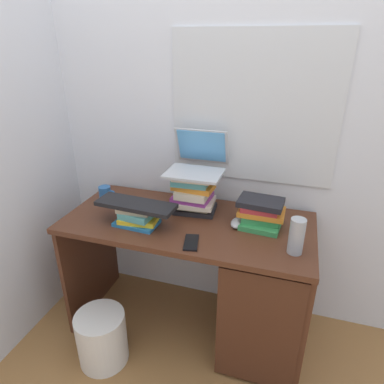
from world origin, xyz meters
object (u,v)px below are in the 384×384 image
object	(u,v)px
laptop	(197,162)
cell_phone	(191,242)
desk	(245,286)
computer_mouse	(237,223)
book_stack_keyboard_riser	(138,216)
wastebasket	(102,338)
book_stack_side	(261,213)
mug	(105,194)
book_stack_tall	(193,194)
keyboard	(136,205)
water_bottle	(297,236)

from	to	relation	value
laptop	cell_phone	world-z (taller)	laptop
desk	computer_mouse	xyz separation A→B (m)	(-0.07, 0.04, 0.36)
book_stack_keyboard_riser	laptop	size ratio (longest dim) A/B	0.76
desk	wastebasket	distance (m)	0.83
book_stack_side	mug	xyz separation A→B (m)	(-0.92, 0.02, -0.03)
book_stack_tall	laptop	size ratio (longest dim) A/B	0.82
desk	cell_phone	xyz separation A→B (m)	(-0.25, -0.18, 0.34)
book_stack_tall	computer_mouse	size ratio (longest dim) A/B	2.40
book_stack_keyboard_riser	computer_mouse	distance (m)	0.52
keyboard	cell_phone	size ratio (longest dim) A/B	3.09
computer_mouse	laptop	bearing A→B (deg)	149.43
desk	mug	xyz separation A→B (m)	(-0.88, 0.10, 0.39)
book_stack_keyboard_riser	wastebasket	world-z (taller)	book_stack_keyboard_riser
book_stack_keyboard_riser	keyboard	distance (m)	0.06
computer_mouse	water_bottle	size ratio (longest dim) A/B	0.60
cell_phone	wastebasket	xyz separation A→B (m)	(-0.46, -0.17, -0.60)
book_stack_keyboard_riser	water_bottle	xyz separation A→B (m)	(0.80, -0.03, 0.04)
book_stack_keyboard_riser	laptop	distance (m)	0.44
cell_phone	computer_mouse	bearing A→B (deg)	40.13
book_stack_tall	wastebasket	xyz separation A→B (m)	(-0.37, -0.49, -0.70)
keyboard	book_stack_side	bearing A→B (deg)	19.41
book_stack_tall	mug	distance (m)	0.54
desk	laptop	size ratio (longest dim) A/B	4.40
book_stack_keyboard_riser	keyboard	world-z (taller)	keyboard
mug	wastebasket	xyz separation A→B (m)	(0.17, -0.45, -0.64)
laptop	cell_phone	xyz separation A→B (m)	(0.09, -0.39, -0.27)
wastebasket	desk	bearing A→B (deg)	26.50
book_stack_keyboard_riser	keyboard	bearing A→B (deg)	-160.64
desk	book_stack_tall	distance (m)	0.58
computer_mouse	water_bottle	distance (m)	0.34
keyboard	wastebasket	distance (m)	0.77
laptop	water_bottle	size ratio (longest dim) A/B	1.76
desk	book_stack_keyboard_riser	xyz separation A→B (m)	(-0.57, -0.09, 0.39)
book_stack_keyboard_riser	cell_phone	size ratio (longest dim) A/B	1.69
book_stack_tall	cell_phone	bearing A→B (deg)	-74.12
desk	keyboard	bearing A→B (deg)	-171.14
desk	book_stack_keyboard_riser	bearing A→B (deg)	-171.23
book_stack_side	computer_mouse	xyz separation A→B (m)	(-0.11, -0.04, -0.06)
book_stack_side	computer_mouse	distance (m)	0.13
book_stack_side	water_bottle	size ratio (longest dim) A/B	1.41
computer_mouse	desk	bearing A→B (deg)	-30.96
keyboard	computer_mouse	size ratio (longest dim) A/B	4.04
cell_phone	book_stack_tall	bearing A→B (deg)	93.73
cell_phone	book_stack_keyboard_riser	bearing A→B (deg)	151.36
laptop	mug	world-z (taller)	laptop
book_stack_keyboard_riser	wastebasket	size ratio (longest dim) A/B	0.75
desk	keyboard	distance (m)	0.74
water_bottle	cell_phone	bearing A→B (deg)	-171.44
laptop	mug	distance (m)	0.59
book_stack_tall	wastebasket	world-z (taller)	book_stack_tall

